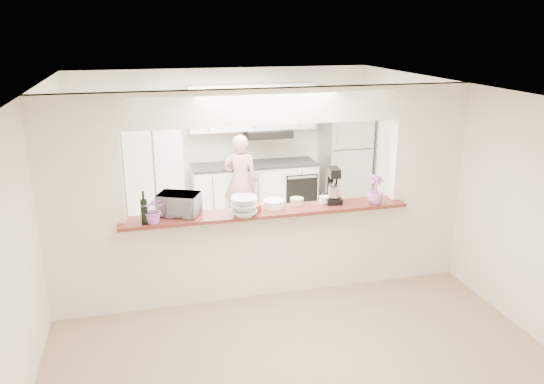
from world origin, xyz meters
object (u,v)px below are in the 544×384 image
object	(u,v)px
refrigerator	(344,164)
person	(241,182)
toaster_oven	(179,204)
stand_mixer	(333,186)

from	to	relation	value
refrigerator	person	distance (m)	1.95
toaster_oven	stand_mixer	world-z (taller)	stand_mixer
refrigerator	person	bearing A→B (deg)	-169.65
refrigerator	person	world-z (taller)	refrigerator
person	refrigerator	bearing A→B (deg)	-150.83
stand_mixer	person	xyz separation A→B (m)	(-0.72, 2.24, -0.52)
toaster_oven	refrigerator	bearing A→B (deg)	64.73
toaster_oven	stand_mixer	size ratio (longest dim) A/B	1.06
refrigerator	stand_mixer	xyz separation A→B (m)	(-1.20, -2.59, 0.43)
toaster_oven	stand_mixer	distance (m)	1.87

